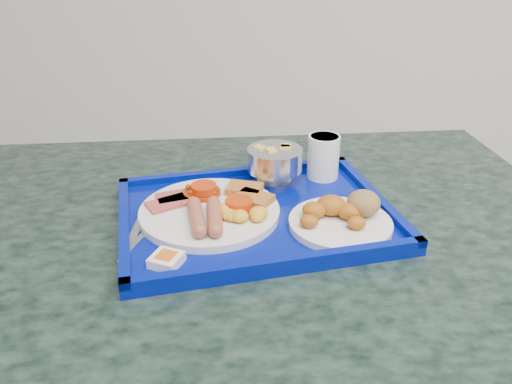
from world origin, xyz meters
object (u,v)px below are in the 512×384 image
bread_plate (343,216)px  fruit_bowl (275,160)px  tray (256,215)px  juice_cup (323,155)px  table (240,306)px  main_plate (213,209)px

bread_plate → fruit_bowl: fruit_bowl is taller
tray → bread_plate: 0.15m
juice_cup → table: bearing=-134.9°
tray → main_plate: (-0.07, -0.02, 0.02)m
main_plate → fruit_bowl: (0.10, 0.14, 0.03)m
bread_plate → fruit_bowl: bearing=127.9°
bread_plate → fruit_bowl: 0.20m
main_plate → fruit_bowl: 0.17m
bread_plate → juice_cup: bearing=97.5°
tray → main_plate: size_ratio=2.26×
main_plate → juice_cup: 0.26m
juice_cup → fruit_bowl: bearing=-160.3°
main_plate → juice_cup: juice_cup is taller
table → tray: (0.03, -0.00, 0.21)m
tray → juice_cup: juice_cup is taller
table → bread_plate: 0.29m
fruit_bowl → main_plate: bearing=-126.1°
tray → fruit_bowl: bearing=77.3°
table → main_plate: bearing=-158.4°
tray → fruit_bowl: (0.03, 0.12, 0.05)m
table → main_plate: 0.23m
table → main_plate: size_ratio=5.54×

